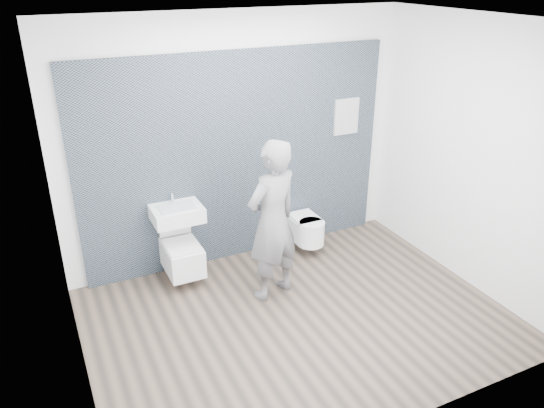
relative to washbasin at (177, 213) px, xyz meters
name	(u,v)px	position (x,y,z in m)	size (l,w,h in m)	color
ground	(298,318)	(0.81, -1.24, -0.79)	(4.00, 4.00, 0.00)	brown
room_shell	(302,152)	(0.81, -1.24, 0.95)	(4.00, 4.00, 4.00)	white
tile_wall	(241,252)	(0.81, 0.23, -0.79)	(3.60, 0.06, 2.40)	black
washbasin	(177,213)	(0.00, 0.00, 0.00)	(0.53, 0.40, 0.40)	white
toilet_square	(182,255)	(0.00, -0.07, -0.48)	(0.37, 0.54, 0.71)	white
toilet_rounded	(307,229)	(1.55, -0.08, -0.50)	(0.32, 0.55, 0.30)	white
info_placard	(340,231)	(2.20, 0.18, -0.79)	(0.33, 0.03, 0.43)	white
visitor	(272,221)	(0.77, -0.73, 0.07)	(0.62, 0.41, 1.71)	slate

